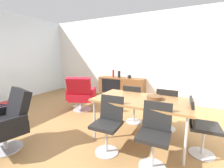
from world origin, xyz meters
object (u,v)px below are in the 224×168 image
Objects in this scene: vase_cobalt at (113,73)px; dining_chair_front_right at (155,133)px; wooden_bowl_on_table at (154,98)px; vase_ceramic_small at (119,74)px; sideboard at (121,86)px; dining_chair_back_left at (133,102)px; dining_chair_back_right at (167,107)px; vase_sculptural_dark at (129,76)px; dining_table at (142,101)px; lounge_chair_red at (81,94)px; dining_chair_far_end at (200,125)px; magazine_stack at (8,104)px; armchair_black_shell at (7,120)px; dining_chair_front_left at (108,122)px; side_table_round at (78,95)px; fruit_bowl at (77,88)px.

vase_cobalt is 3.54m from dining_chair_front_right.
vase_cobalt is 1.01× the size of wooden_bowl_on_table.
vase_ceramic_small is (0.22, 0.00, -0.02)m from vase_cobalt.
sideboard is at bearing -1.21° from vase_ceramic_small.
dining_chair_back_left is at bearing 121.95° from dining_chair_front_right.
dining_chair_front_right is 1.12m from dining_chair_back_right.
vase_sculptural_dark is at bearing 130.45° from dining_chair_back_right.
dining_chair_back_right is at bearing -44.30° from sideboard.
dining_table is 0.70m from dining_chair_front_right.
vase_sculptural_dark is at bearing 0.00° from vase_cobalt.
vase_sculptural_dark is at bearing 0.37° from sideboard.
vase_cobalt is 1.69m from lounge_chair_red.
vase_ceramic_small is at bearing 127.56° from wooden_bowl_on_table.
dining_chair_back_right is at bearing 133.81° from dining_chair_far_end.
dining_table is 4.00m from magazine_stack.
sideboard is 1.87× the size of dining_chair_far_end.
dining_chair_far_end is at bearing -6.66° from wooden_bowl_on_table.
wooden_bowl_on_table is 0.30× the size of dining_chair_far_end.
lounge_chair_red is 1.00× the size of armchair_black_shell.
dining_chair_back_left is 1.51m from lounge_chair_red.
dining_chair_front_right is 4.34m from magazine_stack.
vase_ceramic_small is 3.41m from dining_chair_front_right.
dining_chair_front_left is at bearing -180.00° from dining_chair_front_right.
vase_ceramic_small reaches higher than wooden_bowl_on_table.
vase_ceramic_small reaches higher than side_table_round.
wooden_bowl_on_table is 2.40m from armchair_black_shell.
lounge_chair_red is (-0.13, -1.64, -0.38)m from vase_cobalt.
vase_ceramic_small is 0.27× the size of dining_chair_far_end.
fruit_bowl is at bearing 150.20° from dining_chair_front_right.
dining_chair_front_left reaches higher than wooden_bowl_on_table.
side_table_round is 2.60× the size of fruit_bowl.
dining_table is 2.19m from armchair_black_shell.
vase_ceramic_small is at bearing 180.00° from vase_sculptural_dark.
wooden_bowl_on_table is 4.20m from magazine_stack.
dining_table is at bearing -63.84° from vase_sculptural_dark.
dining_chair_front_left is 4.28× the size of fruit_bowl.
dining_table is at bearing -58.06° from dining_chair_back_left.
armchair_black_shell is at bearing -140.05° from dining_chair_back_right.
dining_table is at bearing -58.17° from sideboard.
dining_chair_front_left is 1.00× the size of dining_chair_back_left.
vase_ceramic_small is at bearing 123.11° from dining_chair_front_right.
dining_chair_front_left is at bearing -38.37° from side_table_round.
side_table_round is 0.23m from fruit_bowl.
lounge_chair_red is at bearing -37.07° from fruit_bowl.
wooden_bowl_on_table is at bearing 173.34° from dining_chair_far_end.
dining_table is at bearing 57.78° from dining_chair_front_left.
lounge_chair_red is at bearing 166.74° from dining_chair_far_end.
dining_chair_back_left reaches higher than fruit_bowl.
vase_cobalt is at bearing 47.04° from magazine_stack.
vase_ceramic_small is 2.74m from dining_table.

